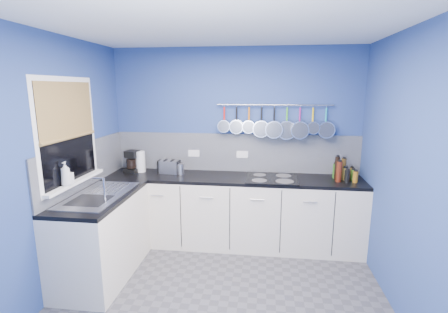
% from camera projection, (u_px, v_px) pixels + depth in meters
% --- Properties ---
extents(floor, '(3.20, 3.00, 0.02)m').
position_uv_depth(floor, '(219.00, 302.00, 3.13)').
color(floor, '#47474C').
rests_on(floor, ground).
extents(ceiling, '(3.20, 3.00, 0.02)m').
position_uv_depth(ceiling, '(218.00, 21.00, 2.61)').
color(ceiling, white).
rests_on(ceiling, ground).
extents(wall_back, '(3.20, 0.02, 2.50)m').
position_uv_depth(wall_back, '(235.00, 145.00, 4.34)').
color(wall_back, navy).
rests_on(wall_back, ground).
extents(wall_front, '(3.20, 0.02, 2.50)m').
position_uv_depth(wall_front, '(169.00, 264.00, 1.41)').
color(wall_front, navy).
rests_on(wall_front, ground).
extents(wall_left, '(0.02, 3.00, 2.50)m').
position_uv_depth(wall_left, '(49.00, 168.00, 3.07)').
color(wall_left, navy).
rests_on(wall_left, ground).
extents(wall_right, '(0.02, 3.00, 2.50)m').
position_uv_depth(wall_right, '(414.00, 180.00, 2.67)').
color(wall_right, navy).
rests_on(wall_right, ground).
extents(backsplash_back, '(3.20, 0.02, 0.50)m').
position_uv_depth(backsplash_back, '(235.00, 153.00, 4.34)').
color(backsplash_back, gray).
rests_on(backsplash_back, wall_back).
extents(backsplash_left, '(0.02, 1.80, 0.50)m').
position_uv_depth(backsplash_left, '(86.00, 164.00, 3.67)').
color(backsplash_left, gray).
rests_on(backsplash_left, wall_left).
extents(cabinet_run_back, '(3.20, 0.60, 0.86)m').
position_uv_depth(cabinet_run_back, '(232.00, 212.00, 4.20)').
color(cabinet_run_back, beige).
rests_on(cabinet_run_back, ground).
extents(worktop_back, '(3.20, 0.60, 0.04)m').
position_uv_depth(worktop_back, '(232.00, 178.00, 4.11)').
color(worktop_back, black).
rests_on(worktop_back, cabinet_run_back).
extents(cabinet_run_left, '(0.60, 1.20, 0.86)m').
position_uv_depth(cabinet_run_left, '(102.00, 237.00, 3.49)').
color(cabinet_run_left, beige).
rests_on(cabinet_run_left, ground).
extents(worktop_left, '(0.60, 1.20, 0.04)m').
position_uv_depth(worktop_left, '(99.00, 197.00, 3.40)').
color(worktop_left, black).
rests_on(worktop_left, cabinet_run_left).
extents(window_frame, '(0.01, 1.00, 1.10)m').
position_uv_depth(window_frame, '(68.00, 133.00, 3.30)').
color(window_frame, white).
rests_on(window_frame, wall_left).
extents(window_glass, '(0.01, 0.90, 1.00)m').
position_uv_depth(window_glass, '(69.00, 133.00, 3.29)').
color(window_glass, black).
rests_on(window_glass, wall_left).
extents(bamboo_blind, '(0.01, 0.90, 0.55)m').
position_uv_depth(bamboo_blind, '(67.00, 110.00, 3.25)').
color(bamboo_blind, '#9C8445').
rests_on(bamboo_blind, wall_left).
extents(window_sill, '(0.10, 0.98, 0.03)m').
position_uv_depth(window_sill, '(75.00, 182.00, 3.40)').
color(window_sill, white).
rests_on(window_sill, wall_left).
extents(sink_unit, '(0.50, 0.95, 0.01)m').
position_uv_depth(sink_unit, '(99.00, 195.00, 3.39)').
color(sink_unit, silver).
rests_on(sink_unit, worktop_left).
extents(mixer_tap, '(0.12, 0.08, 0.26)m').
position_uv_depth(mixer_tap, '(104.00, 189.00, 3.17)').
color(mixer_tap, silver).
rests_on(mixer_tap, worktop_left).
extents(socket_left, '(0.15, 0.01, 0.09)m').
position_uv_depth(socket_left, '(194.00, 153.00, 4.40)').
color(socket_left, white).
rests_on(socket_left, backsplash_back).
extents(socket_right, '(0.15, 0.01, 0.09)m').
position_uv_depth(socket_right, '(242.00, 154.00, 4.32)').
color(socket_right, white).
rests_on(socket_right, backsplash_back).
extents(pot_rail, '(1.45, 0.02, 0.02)m').
position_uv_depth(pot_rail, '(275.00, 105.00, 4.11)').
color(pot_rail, silver).
rests_on(pot_rail, wall_back).
extents(soap_bottle_a, '(0.10, 0.11, 0.24)m').
position_uv_depth(soap_bottle_a, '(65.00, 174.00, 3.20)').
color(soap_bottle_a, white).
rests_on(soap_bottle_a, window_sill).
extents(soap_bottle_b, '(0.08, 0.09, 0.17)m').
position_uv_depth(soap_bottle_b, '(68.00, 176.00, 3.24)').
color(soap_bottle_b, white).
rests_on(soap_bottle_b, window_sill).
extents(paper_towel, '(0.13, 0.13, 0.28)m').
position_uv_depth(paper_towel, '(140.00, 162.00, 4.32)').
color(paper_towel, white).
rests_on(paper_towel, worktop_back).
extents(coffee_maker, '(0.19, 0.21, 0.29)m').
position_uv_depth(coffee_maker, '(132.00, 162.00, 4.28)').
color(coffee_maker, black).
rests_on(coffee_maker, worktop_back).
extents(toaster, '(0.27, 0.17, 0.17)m').
position_uv_depth(toaster, '(169.00, 167.00, 4.26)').
color(toaster, silver).
rests_on(toaster, worktop_back).
extents(canister, '(0.10, 0.10, 0.13)m').
position_uv_depth(canister, '(180.00, 169.00, 4.21)').
color(canister, silver).
rests_on(canister, worktop_back).
extents(hob, '(0.62, 0.54, 0.01)m').
position_uv_depth(hob, '(272.00, 178.00, 4.00)').
color(hob, black).
rests_on(hob, worktop_back).
extents(pan_0, '(0.16, 0.09, 0.35)m').
position_uv_depth(pan_0, '(224.00, 119.00, 4.21)').
color(pan_0, silver).
rests_on(pan_0, pot_rail).
extents(pan_1, '(0.18, 0.07, 0.37)m').
position_uv_depth(pan_1, '(236.00, 119.00, 4.20)').
color(pan_1, silver).
rests_on(pan_1, pot_rail).
extents(pan_2, '(0.17, 0.10, 0.36)m').
position_uv_depth(pan_2, '(249.00, 119.00, 4.17)').
color(pan_2, silver).
rests_on(pan_2, pot_rail).
extents(pan_3, '(0.22, 0.10, 0.41)m').
position_uv_depth(pan_3, '(261.00, 121.00, 4.16)').
color(pan_3, silver).
rests_on(pan_3, pot_rail).
extents(pan_4, '(0.22, 0.12, 0.41)m').
position_uv_depth(pan_4, '(274.00, 121.00, 4.14)').
color(pan_4, silver).
rests_on(pan_4, pot_rail).
extents(pan_5, '(0.24, 0.08, 0.43)m').
position_uv_depth(pan_5, '(287.00, 122.00, 4.12)').
color(pan_5, silver).
rests_on(pan_5, pot_rail).
extents(pan_6, '(0.22, 0.13, 0.41)m').
position_uv_depth(pan_6, '(300.00, 122.00, 4.10)').
color(pan_6, silver).
rests_on(pan_6, pot_rail).
extents(pan_7, '(0.16, 0.12, 0.35)m').
position_uv_depth(pan_7, '(313.00, 119.00, 4.08)').
color(pan_7, silver).
rests_on(pan_7, pot_rail).
extents(pan_8, '(0.21, 0.12, 0.40)m').
position_uv_depth(pan_8, '(326.00, 122.00, 4.06)').
color(pan_8, silver).
rests_on(pan_8, pot_rail).
extents(condiment_0, '(0.05, 0.05, 0.13)m').
position_uv_depth(condiment_0, '(352.00, 173.00, 4.04)').
color(condiment_0, brown).
rests_on(condiment_0, worktop_back).
extents(condiment_1, '(0.06, 0.06, 0.24)m').
position_uv_depth(condiment_1, '(343.00, 168.00, 4.04)').
color(condiment_1, brown).
rests_on(condiment_1, worktop_back).
extents(condiment_2, '(0.05, 0.05, 0.18)m').
position_uv_depth(condiment_2, '(335.00, 171.00, 4.04)').
color(condiment_2, '#265919').
rests_on(condiment_2, worktop_back).
extents(condiment_3, '(0.06, 0.06, 0.13)m').
position_uv_depth(condiment_3, '(353.00, 175.00, 3.92)').
color(condiment_3, '#3F721E').
rests_on(condiment_3, worktop_back).
extents(condiment_4, '(0.07, 0.07, 0.15)m').
position_uv_depth(condiment_4, '(345.00, 174.00, 3.95)').
color(condiment_4, olive).
rests_on(condiment_4, worktop_back).
extents(condiment_5, '(0.06, 0.06, 0.29)m').
position_uv_depth(condiment_5, '(337.00, 169.00, 3.93)').
color(condiment_5, black).
rests_on(condiment_5, worktop_back).
extents(condiment_6, '(0.06, 0.06, 0.13)m').
position_uv_depth(condiment_6, '(355.00, 177.00, 3.84)').
color(condiment_6, '#8C5914').
rests_on(condiment_6, worktop_back).
extents(condiment_7, '(0.06, 0.06, 0.14)m').
position_uv_depth(condiment_7, '(347.00, 176.00, 3.86)').
color(condiment_7, black).
rests_on(condiment_7, worktop_back).
extents(condiment_8, '(0.06, 0.06, 0.24)m').
position_uv_depth(condiment_8, '(339.00, 172.00, 3.86)').
color(condiment_8, '#4C190C').
rests_on(condiment_8, worktop_back).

